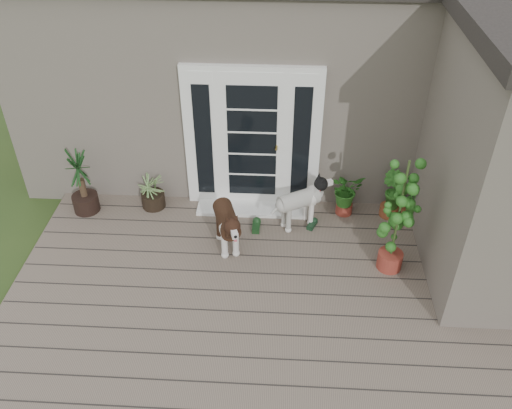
{
  "coord_description": "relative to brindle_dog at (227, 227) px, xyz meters",
  "views": [
    {
      "loc": [
        0.22,
        -3.92,
        4.95
      ],
      "look_at": [
        -0.1,
        1.75,
        0.7
      ],
      "focal_mm": 37.72,
      "sensor_mm": 36.0,
      "label": 1
    }
  ],
  "objects": [
    {
      "name": "door_step",
      "position": [
        0.27,
        0.85,
        -0.32
      ],
      "size": [
        1.6,
        0.4,
        0.05
      ],
      "primitive_type": "cube",
      "color": "white",
      "rests_on": "deck"
    },
    {
      "name": "door_unit",
      "position": [
        0.27,
        1.05,
        0.73
      ],
      "size": [
        1.9,
        0.14,
        2.15
      ],
      "primitive_type": "cube",
      "color": "white",
      "rests_on": "deck"
    },
    {
      "name": "brindle_dog",
      "position": [
        0.0,
        0.0,
        0.0
      ],
      "size": [
        0.59,
        0.91,
        0.7
      ],
      "primitive_type": null,
      "rotation": [
        0.0,
        0.0,
        3.44
      ],
      "color": "#3C2316",
      "rests_on": "deck"
    },
    {
      "name": "herb_c",
      "position": [
        2.58,
        0.73,
        -0.11
      ],
      "size": [
        0.36,
        0.36,
        0.48
      ],
      "primitive_type": "imported",
      "rotation": [
        0.0,
        0.0,
        4.54
      ],
      "color": "#1A5D1C",
      "rests_on": "deck"
    },
    {
      "name": "deck",
      "position": [
        0.47,
        -1.15,
        -0.41
      ],
      "size": [
        6.2,
        4.6,
        0.12
      ],
      "primitive_type": "cube",
      "color": "#6B5B4C",
      "rests_on": "ground"
    },
    {
      "name": "white_dog",
      "position": [
        0.95,
        0.53,
        -0.03
      ],
      "size": [
        0.84,
        0.67,
        0.65
      ],
      "primitive_type": null,
      "rotation": [
        0.0,
        0.0,
        -1.06
      ],
      "color": "white",
      "rests_on": "deck"
    },
    {
      "name": "herb_a",
      "position": [
        1.63,
        0.85,
        -0.06
      ],
      "size": [
        0.63,
        0.63,
        0.59
      ],
      "primitive_type": "imported",
      "rotation": [
        0.0,
        0.0,
        0.51
      ],
      "color": "#195819",
      "rests_on": "deck"
    },
    {
      "name": "herb_b",
      "position": [
        2.28,
        0.83,
        -0.09
      ],
      "size": [
        0.49,
        0.49,
        0.52
      ],
      "primitive_type": "imported",
      "rotation": [
        0.0,
        0.0,
        2.32
      ],
      "color": "#164E19",
      "rests_on": "deck"
    },
    {
      "name": "clog_right",
      "position": [
        1.16,
        0.51,
        -0.31
      ],
      "size": [
        0.21,
        0.28,
        0.08
      ],
      "primitive_type": null,
      "rotation": [
        0.0,
        0.0,
        -0.4
      ],
      "color": "black",
      "rests_on": "deck"
    },
    {
      "name": "clog_left",
      "position": [
        0.36,
        0.42,
        -0.3
      ],
      "size": [
        0.15,
        0.31,
        0.09
      ],
      "primitive_type": null,
      "rotation": [
        0.0,
        0.0,
        -0.02
      ],
      "color": "#143416",
      "rests_on": "deck"
    },
    {
      "name": "spider_plant",
      "position": [
        -1.19,
        0.85,
        -0.05
      ],
      "size": [
        0.6,
        0.6,
        0.61
      ],
      "primitive_type": null,
      "rotation": [
        0.0,
        0.0,
        0.06
      ],
      "color": "#8BB16D",
      "rests_on": "deck"
    },
    {
      "name": "house_wing",
      "position": [
        3.37,
        -0.05,
        1.08
      ],
      "size": [
        1.6,
        2.4,
        3.1
      ],
      "primitive_type": "cube",
      "color": "#665E54",
      "rests_on": "ground"
    },
    {
      "name": "yucca",
      "position": [
        -2.15,
        0.7,
        0.16
      ],
      "size": [
        0.73,
        0.73,
        1.03
      ],
      "primitive_type": null,
      "rotation": [
        0.0,
        0.0,
        0.02
      ],
      "color": "black",
      "rests_on": "deck"
    },
    {
      "name": "sapling",
      "position": [
        2.12,
        -0.28,
        0.49
      ],
      "size": [
        0.51,
        0.51,
        1.69
      ],
      "primitive_type": null,
      "rotation": [
        0.0,
        0.0,
        0.02
      ],
      "color": "#205819",
      "rests_on": "deck"
    },
    {
      "name": "house_main",
      "position": [
        0.47,
        3.1,
        1.08
      ],
      "size": [
        7.4,
        4.0,
        3.1
      ],
      "primitive_type": "cube",
      "color": "#665E54",
      "rests_on": "ground"
    }
  ]
}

